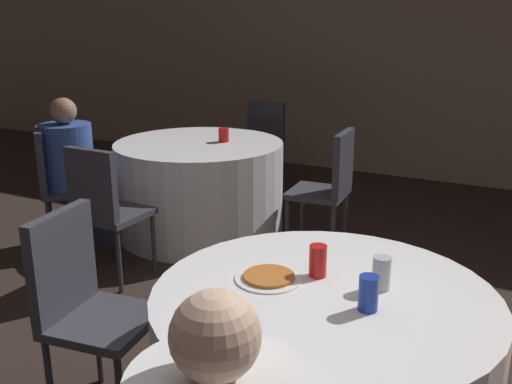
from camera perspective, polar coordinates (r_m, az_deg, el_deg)
The scene contains 14 objects.
wall_back at distance 6.20m, azimuth 20.92°, elevation 13.40°, with size 16.00×0.06×2.80m.
table_near at distance 2.24m, azimuth 6.51°, elevation -18.50°, with size 1.23×1.23×0.74m.
table_far at distance 4.58m, azimuth -5.61°, elevation 0.41°, with size 1.32×1.32×0.74m.
chair_near_west at distance 2.54m, azimuth -16.88°, elevation -9.91°, with size 0.45×0.45×0.92m.
chair_far_east at distance 4.13m, azimuth 7.47°, elevation 1.12°, with size 0.43×0.42×0.92m.
chair_far_north at distance 5.43m, azimuth 0.58°, elevation 5.10°, with size 0.40×0.41×0.92m.
chair_far_south at distance 3.73m, azimuth -15.03°, elevation -1.04°, with size 0.41×0.42×0.92m.
chair_far_southwest at distance 4.44m, azimuth -19.33°, elevation 1.41°, with size 0.57×0.57×0.92m.
person_blue_shirt at distance 4.43m, azimuth -17.32°, elevation 2.05°, with size 0.50×0.50×1.13m.
pizza_plate_near at distance 2.13m, azimuth 1.31°, elevation -8.51°, with size 0.25×0.25×0.02m.
soda_can_red at distance 2.15m, azimuth 6.20°, elevation -6.86°, with size 0.07×0.07×0.12m.
soda_can_silver at distance 2.09m, azimuth 12.44°, elevation -7.92°, with size 0.07×0.07×0.12m.
soda_can_blue at distance 1.94m, azimuth 11.17°, elevation -9.91°, with size 0.07×0.07×0.12m.
cup_far at distance 4.49m, azimuth -3.25°, elevation 5.72°, with size 0.08×0.08×0.11m.
Camera 1 is at (0.74, -1.58, 1.67)m, focal length 40.00 mm.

